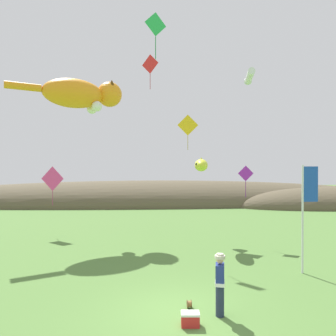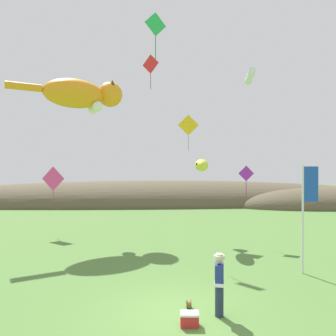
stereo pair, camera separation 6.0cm
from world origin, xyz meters
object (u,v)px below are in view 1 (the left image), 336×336
Objects in this scene: kite_tube_streamer at (250,76)px; kite_diamond_violet at (246,174)px; kite_diamond_gold at (188,125)px; kite_giant_cat at (82,94)px; picnic_cooler at (190,319)px; festival_banner_pole at (306,202)px; festival_attendant at (220,283)px; kite_diamond_green at (156,25)px; kite_fish_windsock at (201,165)px; kite_spool at (189,304)px; kite_diamond_pink at (52,179)px; kite_diamond_red at (150,64)px.

kite_diamond_violet is (-0.02, 0.60, -5.23)m from kite_tube_streamer.
kite_diamond_violet is 4.81m from kite_diamond_gold.
kite_giant_cat is 10.28m from kite_tube_streamer.
festival_banner_pole is at bearing 37.34° from picnic_cooler.
festival_banner_pole is at bearing 38.95° from festival_attendant.
kite_fish_windsock is at bearing 62.58° from kite_diamond_green.
kite_diamond_gold is (-2.95, 3.00, -2.27)m from kite_tube_streamer.
festival_attendant is 1.29m from kite_spool.
festival_attendant is 15.42m from kite_giant_cat.
kite_diamond_pink is at bearing 124.13° from festival_attendant.
kite_diamond_gold reaches higher than kite_diamond_violet.
kite_fish_windsock is 1.42× the size of kite_diamond_green.
kite_diamond_green is (-2.69, -5.18, 5.51)m from kite_fish_windsock.
kite_diamond_gold is at bearing 73.16° from kite_diamond_green.
kite_tube_streamer is at bearing -45.48° from kite_diamond_gold.
festival_attendant is 9.63m from kite_fish_windsock.
festival_banner_pole reaches higher than picnic_cooler.
festival_banner_pole is 9.40m from kite_diamond_gold.
kite_diamond_green is (-1.71, 3.80, 8.84)m from festival_attendant.
festival_banner_pole is 9.20m from kite_diamond_green.
festival_attendant is at bearing 28.86° from picnic_cooler.
kite_tube_streamer is at bearing -19.97° from kite_fish_windsock.
picnic_cooler is 15.88m from kite_giant_cat.
kite_spool is 0.12× the size of kite_diamond_red.
kite_giant_cat is at bearing 4.08° from kite_diamond_pink.
kite_diamond_red is (-2.83, 0.81, 5.80)m from kite_fish_windsock.
kite_diamond_green reaches higher than picnic_cooler.
kite_diamond_red reaches higher than kite_diamond_violet.
kite_diamond_gold is (1.29, 10.50, 6.64)m from kite_spool.
kite_giant_cat is 3.05× the size of kite_tube_streamer.
kite_diamond_red reaches higher than kite_diamond_gold.
festival_attendant reaches higher than picnic_cooler.
festival_banner_pole is at bearing -59.49° from kite_fish_windsock.
kite_diamond_gold is (1.41, 11.59, 6.58)m from picnic_cooler.
kite_giant_cat reaches higher than festival_banner_pole.
kite_diamond_green is (6.20, -7.88, 6.37)m from kite_diamond_pink.
kite_giant_cat is 2.66× the size of kite_diamond_pink.
kite_tube_streamer is 5.27m from kite_diamond_violet.
kite_diamond_red reaches higher than kite_fish_windsock.
kite_fish_windsock is 6.51m from kite_diamond_red.
kite_fish_windsock is 5.42m from kite_tube_streamer.
kite_giant_cat is 4.92m from kite_diamond_red.
kite_diamond_red is (-1.86, 9.80, 9.14)m from festival_attendant.
kite_tube_streamer reaches higher than kite_diamond_pink.
kite_diamond_pink is 11.88m from kite_diamond_green.
kite_spool is 0.13× the size of kite_diamond_violet.
kite_diamond_gold is (8.41, -0.59, 3.33)m from kite_diamond_pink.
kite_diamond_violet is (4.22, 8.10, 3.68)m from kite_spool.
kite_diamond_gold is at bearing -6.18° from kite_giant_cat.
kite_giant_cat is 9.21m from kite_diamond_green.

